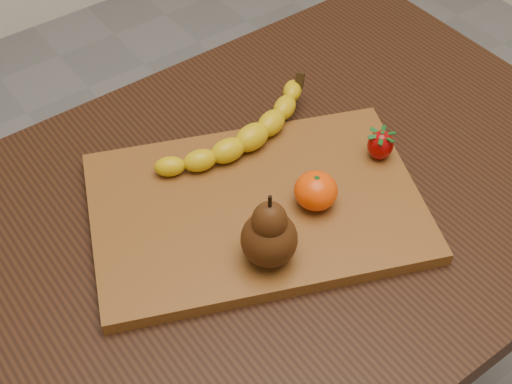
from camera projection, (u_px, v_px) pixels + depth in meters
table at (282, 238)px, 1.09m from camera, size 1.00×0.70×0.76m
cutting_board at (256, 207)px, 0.98m from camera, size 0.53×0.45×0.02m
banana at (252, 137)px, 1.04m from camera, size 0.25×0.09×0.04m
pear at (269, 229)px, 0.87m from camera, size 0.09×0.09×0.11m
mandarin at (316, 191)px, 0.96m from camera, size 0.08×0.08×0.05m
strawberry at (381, 144)px, 1.02m from camera, size 0.05×0.05×0.05m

